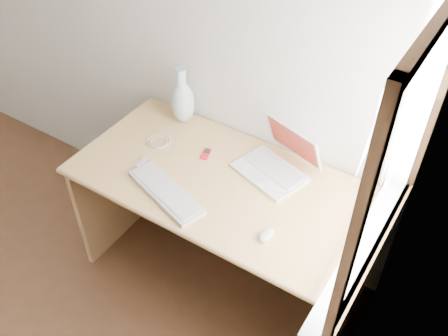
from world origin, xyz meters
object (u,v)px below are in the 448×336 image
Objects in this scene: desk at (231,201)px; external_keyboard at (166,192)px; laptop at (275,161)px; vase at (183,101)px.

external_keyboard is at bearing -118.67° from desk.
laptop is 1.17× the size of vase.
desk is 0.58m from vase.
vase is at bearing 135.22° from external_keyboard.
laptop reaches higher than external_keyboard.
desk is 4.45× the size of vase.
laptop is at bearing 69.05° from external_keyboard.
external_keyboard is at bearing -62.37° from vase.
desk is at bearing -128.29° from laptop.
laptop reaches higher than desk.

